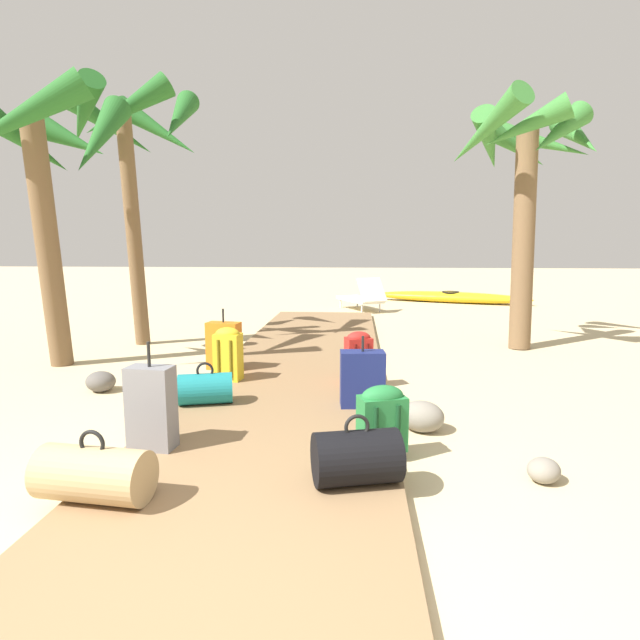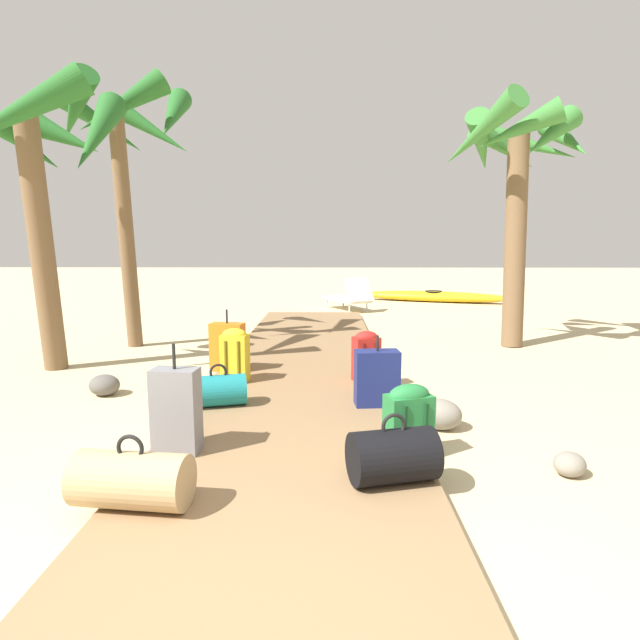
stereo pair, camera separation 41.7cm
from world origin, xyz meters
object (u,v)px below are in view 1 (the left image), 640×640
at_px(suitcase_orange, 224,346).
at_px(suitcase_grey, 151,408).
at_px(backpack_green, 382,416).
at_px(backpack_red, 359,355).
at_px(backpack_yellow, 228,353).
at_px(duffel_bag_black, 357,457).
at_px(duffel_bag_teal, 205,388).
at_px(suitcase_navy, 362,379).
at_px(palm_tree_far_left, 134,138).
at_px(duffel_bag_tan, 94,474).
at_px(kayak, 451,297).
at_px(palm_tree_far_right, 526,160).
at_px(palm_tree_near_left, 44,160).
at_px(lounge_chair, 363,297).

relative_size(suitcase_orange, suitcase_grey, 0.92).
relative_size(backpack_green, backpack_red, 0.87).
distance_m(backpack_yellow, duffel_bag_black, 2.80).
bearing_deg(duffel_bag_teal, backpack_green, -31.19).
distance_m(suitcase_navy, palm_tree_far_left, 5.45).
xyz_separation_m(duffel_bag_tan, duffel_bag_teal, (0.10, 1.87, -0.02)).
height_order(suitcase_orange, kayak, suitcase_orange).
xyz_separation_m(suitcase_grey, palm_tree_far_right, (3.98, 4.50, 2.44)).
distance_m(palm_tree_far_left, kayak, 9.26).
bearing_deg(duffel_bag_black, duffel_bag_teal, 133.27).
relative_size(duffel_bag_tan, suitcase_orange, 0.93).
distance_m(backpack_red, palm_tree_far_left, 4.96).
bearing_deg(duffel_bag_black, backpack_red, 89.68).
relative_size(backpack_yellow, palm_tree_near_left, 0.17).
bearing_deg(backpack_red, suitcase_navy, -87.64).
bearing_deg(suitcase_orange, duffel_bag_teal, -82.59).
relative_size(suitcase_grey, palm_tree_near_left, 0.23).
distance_m(suitcase_orange, palm_tree_far_left, 3.79).
height_order(duffel_bag_teal, backpack_green, backpack_green).
bearing_deg(backpack_yellow, suitcase_orange, 109.79).
relative_size(suitcase_grey, lounge_chair, 0.50).
bearing_deg(palm_tree_far_left, lounge_chair, 51.90).
bearing_deg(palm_tree_far_left, backpack_green, -49.22).
distance_m(suitcase_orange, kayak, 9.22).
distance_m(backpack_green, palm_tree_far_right, 5.55).
distance_m(duffel_bag_tan, palm_tree_far_left, 6.12).
distance_m(palm_tree_near_left, kayak, 10.55).
xyz_separation_m(duffel_bag_black, kayak, (2.56, 11.10, -0.10)).
bearing_deg(backpack_yellow, suitcase_grey, -92.27).
xyz_separation_m(backpack_red, kayak, (2.55, 8.67, -0.22)).
relative_size(duffel_bag_black, kayak, 0.14).
relative_size(duffel_bag_tan, palm_tree_far_right, 0.19).
bearing_deg(backpack_green, palm_tree_far_right, 62.60).
relative_size(duffel_bag_black, palm_tree_far_left, 0.15).
bearing_deg(suitcase_orange, palm_tree_far_right, 26.82).
bearing_deg(suitcase_grey, duffel_bag_teal, 85.95).
bearing_deg(backpack_yellow, palm_tree_far_left, 130.32).
bearing_deg(suitcase_grey, palm_tree_far_left, 113.90).
height_order(duffel_bag_black, palm_tree_near_left, palm_tree_near_left).
distance_m(duffel_bag_tan, palm_tree_near_left, 4.76).
relative_size(duffel_bag_black, palm_tree_far_right, 0.17).
xyz_separation_m(backpack_green, lounge_chair, (-0.06, 8.65, -0.01)).
height_order(backpack_green, backpack_red, backpack_red).
xyz_separation_m(duffel_bag_black, palm_tree_far_left, (-3.40, 4.70, 2.92)).
xyz_separation_m(suitcase_navy, kayak, (2.51, 9.53, -0.19)).
distance_m(lounge_chair, kayak, 3.11).
bearing_deg(palm_tree_near_left, duffel_bag_tan, -56.12).
height_order(backpack_red, suitcase_grey, suitcase_grey).
xyz_separation_m(backpack_yellow, suitcase_navy, (1.49, -0.82, -0.05)).
bearing_deg(palm_tree_far_right, duffel_bag_black, -116.50).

